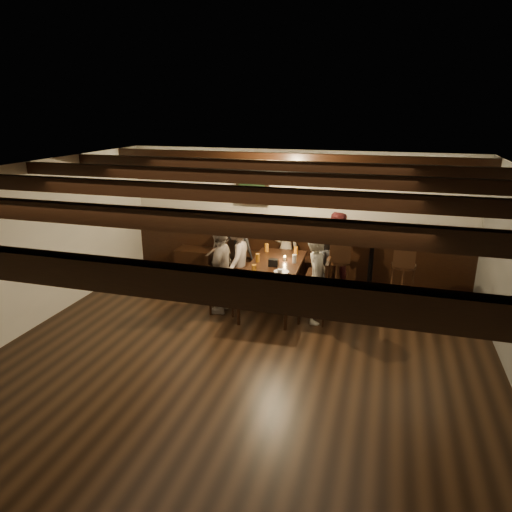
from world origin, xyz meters
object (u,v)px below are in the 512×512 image
(person_bench_right, at_px, (335,252))
(person_right_far, at_px, (317,279))
(person_left_near, at_px, (237,256))
(bar_stool_right, at_px, (401,288))
(person_bench_centre, at_px, (286,250))
(high_top_table, at_px, (371,263))
(bar_stool_left, at_px, (337,282))
(chair_left_far, at_px, (224,293))
(dining_table, at_px, (274,269))
(chair_right_far, at_px, (314,302))
(person_left_far, at_px, (221,270))
(chair_left_near, at_px, (239,275))
(person_bench_left, at_px, (236,249))
(chair_right_near, at_px, (321,282))
(person_right_near, at_px, (323,264))

(person_bench_right, bearing_deg, person_right_far, 83.66)
(person_left_near, distance_m, bar_stool_right, 2.79)
(person_bench_centre, relative_size, high_top_table, 1.11)
(person_right_far, bearing_deg, bar_stool_left, -24.14)
(bar_stool_left, xyz_separation_m, bar_stool_right, (1.00, 0.05, 0.00))
(chair_left_far, bearing_deg, dining_table, 121.98)
(chair_right_far, relative_size, person_left_far, 0.71)
(chair_left_near, xyz_separation_m, person_right_far, (1.50, -0.84, 0.39))
(chair_left_far, relative_size, person_bench_centre, 0.78)
(chair_right_far, xyz_separation_m, person_bench_left, (-1.67, 1.29, 0.32))
(chair_left_near, relative_size, high_top_table, 0.82)
(person_bench_centre, xyz_separation_m, bar_stool_left, (1.05, -0.87, -0.20))
(bar_stool_right, bearing_deg, chair_right_near, 173.07)
(person_left_near, xyz_separation_m, person_right_near, (1.50, 0.06, -0.02))
(dining_table, bearing_deg, chair_right_near, 32.02)
(person_left_near, bearing_deg, person_bench_centre, 128.66)
(chair_left_near, height_order, bar_stool_left, bar_stool_left)
(person_left_near, bearing_deg, chair_left_far, 1.86)
(person_bench_right, relative_size, person_right_near, 1.14)
(person_left_far, height_order, bar_stool_right, person_left_far)
(person_bench_centre, bearing_deg, person_bench_left, 9.46)
(chair_right_near, distance_m, bar_stool_left, 0.45)
(chair_right_near, relative_size, person_left_far, 0.68)
(chair_left_far, bearing_deg, bar_stool_left, 108.69)
(chair_right_far, relative_size, high_top_table, 0.86)
(person_bench_left, bearing_deg, chair_right_near, 164.47)
(person_right_far, bearing_deg, chair_left_far, 90.00)
(chair_left_near, xyz_separation_m, chair_right_far, (1.47, -0.84, 0.01))
(person_bench_centre, xyz_separation_m, bar_stool_right, (2.05, -0.82, -0.20))
(chair_right_far, xyz_separation_m, person_left_far, (-1.47, -0.06, 0.39))
(person_bench_centre, bearing_deg, bar_stool_left, 137.95)
(person_left_near, height_order, person_right_near, person_left_near)
(dining_table, relative_size, person_bench_right, 1.31)
(person_left_near, distance_m, person_right_far, 1.75)
(chair_left_near, bearing_deg, dining_table, 57.99)
(person_bench_centre, bearing_deg, high_top_table, 154.44)
(chair_left_far, height_order, person_bench_centre, person_bench_centre)
(chair_left_far, bearing_deg, chair_right_far, 90.00)
(person_bench_left, xyz_separation_m, person_bench_centre, (0.89, 0.18, 0.01))
(person_left_far, bearing_deg, chair_left_near, 178.08)
(chair_left_near, height_order, person_left_near, person_left_near)
(chair_right_near, bearing_deg, person_right_near, -90.00)
(dining_table, height_order, chair_left_near, chair_left_near)
(person_bench_right, xyz_separation_m, person_left_far, (-1.60, -1.41, -0.02))
(person_left_near, relative_size, person_right_far, 0.95)
(person_bench_right, xyz_separation_m, high_top_table, (0.64, -0.55, 0.04))
(chair_left_far, height_order, person_bench_left, person_bench_left)
(dining_table, height_order, person_bench_centre, person_bench_centre)
(person_right_far, bearing_deg, person_bench_right, -6.34)
(person_right_far, height_order, high_top_table, person_right_far)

